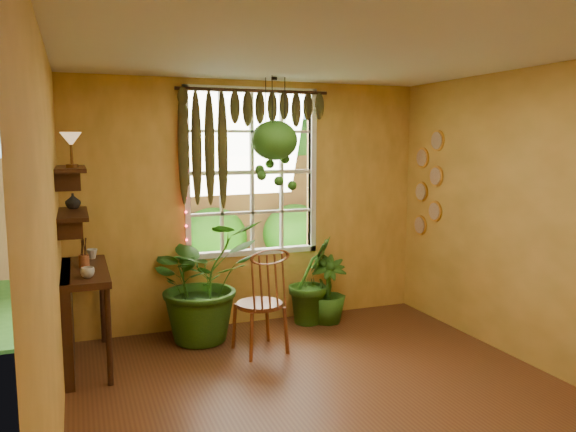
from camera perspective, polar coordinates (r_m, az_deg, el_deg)
name	(u,v)px	position (r m, az deg, el deg)	size (l,w,h in m)	color
floor	(341,407)	(4.60, 5.40, -18.75)	(4.50, 4.50, 0.00)	#582F19
ceiling	(346,48)	(4.18, 5.88, 16.65)	(4.50, 4.50, 0.00)	silver
wall_back	(253,204)	(6.26, -3.58, 1.23)	(4.00, 4.00, 0.00)	#E2AD4D
wall_left	(52,254)	(3.76, -22.89, -3.57)	(4.50, 4.50, 0.00)	#E2AD4D
wall_right	(550,221)	(5.37, 25.10, -0.51)	(4.50, 4.50, 0.00)	#E2AD4D
window	(252,172)	(6.26, -3.69, 4.45)	(1.52, 0.10, 1.86)	white
valance_vine	(247,119)	(6.12, -4.17, 9.78)	(1.70, 0.12, 1.10)	#371B0F
string_lights	(185,169)	(5.99, -10.42, 4.68)	(0.03, 0.03, 1.54)	#FF2633
wall_plates	(428,184)	(6.70, 14.04, 3.16)	(0.04, 0.32, 1.10)	beige
counter_ledge	(73,307)	(5.50, -20.96, -8.64)	(0.40, 1.20, 0.90)	#371B0F
shelf_lower	(73,214)	(5.33, -21.02, 0.19)	(0.25, 0.90, 0.04)	#371B0F
shelf_upper	(71,169)	(5.30, -21.22, 4.48)	(0.25, 0.90, 0.04)	#371B0F
backyard	(192,182)	(10.79, -9.69, 3.43)	(14.00, 10.00, 12.00)	#224F16
windsor_chair	(261,318)	(5.53, -2.73, -10.27)	(0.52, 0.54, 1.20)	brown
potted_plant_left	(203,280)	(5.85, -8.68, -6.47)	(1.13, 0.98, 1.26)	#1F4F15
potted_plant_mid	(311,280)	(6.37, 2.38, -6.50)	(0.54, 0.44, 0.99)	#1F4F15
potted_plant_right	(327,290)	(6.41, 4.01, -7.47)	(0.42, 0.42, 0.76)	#1F4F15
hanging_basket	(274,145)	(5.89, -1.39, 7.20)	(0.49, 0.49, 1.19)	black
cup_a	(88,272)	(5.03, -19.69, -5.42)	(0.11, 0.11, 0.09)	silver
cup_b	(92,254)	(5.83, -19.28, -3.65)	(0.10, 0.10, 0.09)	beige
brush_jar	(84,253)	(5.44, -20.05, -3.53)	(0.09, 0.09, 0.34)	brown
shelf_vase	(73,201)	(5.59, -21.01, 1.43)	(0.14, 0.14, 0.14)	#B2AD99
tiffany_lamp	(71,142)	(5.12, -21.19, 7.07)	(0.18, 0.18, 0.30)	brown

